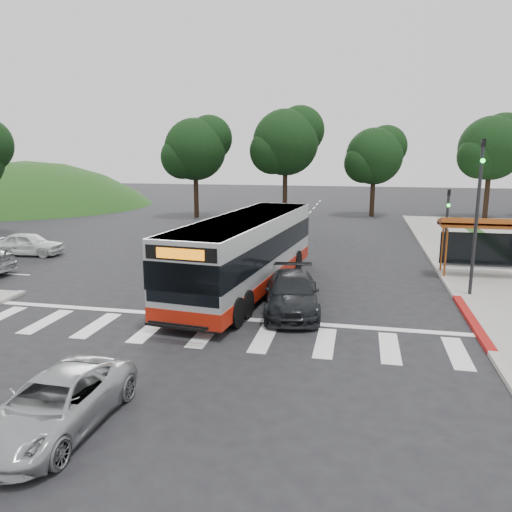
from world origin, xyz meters
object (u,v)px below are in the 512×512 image
(dark_sedan, at_px, (292,293))
(silver_suv_south, at_px, (55,404))
(transit_bus, at_px, (247,254))
(pedestrian, at_px, (204,292))

(dark_sedan, bearing_deg, silver_suv_south, -120.98)
(transit_bus, distance_m, pedestrian, 4.13)
(transit_bus, relative_size, silver_suv_south, 2.87)
(pedestrian, bearing_deg, transit_bus, -85.35)
(dark_sedan, bearing_deg, pedestrian, -164.05)
(dark_sedan, relative_size, silver_suv_south, 1.13)
(transit_bus, height_order, pedestrian, transit_bus)
(dark_sedan, height_order, silver_suv_south, dark_sedan)
(transit_bus, xyz_separation_m, dark_sedan, (2.38, -2.64, -0.90))
(transit_bus, bearing_deg, dark_sedan, -41.46)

